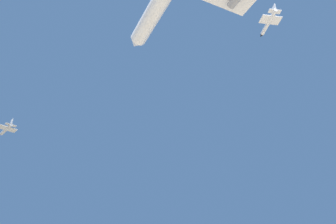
{
  "coord_description": "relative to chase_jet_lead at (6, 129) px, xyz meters",
  "views": [
    {
      "loc": [
        -20.64,
        118.51,
        1.66
      ],
      "look_at": [
        -4.83,
        25.43,
        56.02
      ],
      "focal_mm": 35.77,
      "sensor_mm": 36.0,
      "label": 1
    }
  ],
  "objects": [
    {
      "name": "chase_jet_left_wing",
      "position": [
        -122.28,
        24.77,
        24.41
      ],
      "size": [
        8.98,
        15.23,
        4.0
      ],
      "rotation": [
        0.0,
        0.0,
        -1.25
      ],
      "color": "silver"
    },
    {
      "name": "chase_jet_lead",
      "position": [
        0.0,
        0.0,
        0.0
      ],
      "size": [
        13.74,
        11.75,
        4.0
      ],
      "rotation": [
        0.0,
        0.0,
        -0.67
      ],
      "color": "#999EA3"
    }
  ]
}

